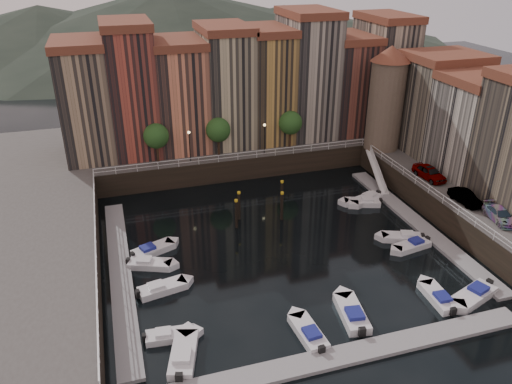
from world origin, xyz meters
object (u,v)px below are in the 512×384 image
object	(u,v)px
gangway	(377,170)
car_b	(465,198)
boat_left_1	(161,288)
corner_tower	(386,97)
boat_left_0	(169,336)
car_a	(429,173)
boat_left_2	(149,264)
mooring_pilings	(260,205)
car_c	(500,215)

from	to	relation	value
gangway	car_b	distance (m)	13.50
boat_left_1	corner_tower	bearing A→B (deg)	19.35
boat_left_0	car_a	distance (m)	36.49
gangway	boat_left_2	size ratio (longest dim) A/B	1.85
mooring_pilings	boat_left_0	bearing A→B (deg)	-127.53
corner_tower	boat_left_1	bearing A→B (deg)	-149.41
car_b	gangway	bearing A→B (deg)	101.03
boat_left_0	mooring_pilings	bearing A→B (deg)	57.89
boat_left_2	mooring_pilings	bearing A→B (deg)	46.41
mooring_pilings	car_c	xyz separation A→B (m)	(21.30, -12.74, 2.00)
mooring_pilings	boat_left_2	bearing A→B (deg)	-155.09
boat_left_2	car_a	xyz separation A→B (m)	(33.65, 4.20, 3.46)
gangway	boat_left_0	xyz separation A→B (m)	(-30.10, -21.13, -1.60)
car_b	boat_left_1	bearing A→B (deg)	-179.14
corner_tower	car_a	distance (m)	12.67
boat_left_2	corner_tower	bearing A→B (deg)	45.87
boat_left_1	gangway	bearing A→B (deg)	15.24
car_c	gangway	bearing A→B (deg)	112.74
mooring_pilings	boat_left_2	size ratio (longest dim) A/B	1.50
boat_left_0	car_c	world-z (taller)	car_c
gangway	car_b	bearing A→B (deg)	-76.58
gangway	mooring_pilings	world-z (taller)	gangway
boat_left_1	car_a	bearing A→B (deg)	3.12
boat_left_1	car_a	size ratio (longest dim) A/B	1.00
gangway	corner_tower	bearing A→B (deg)	57.20
boat_left_1	car_b	size ratio (longest dim) A/B	1.14
mooring_pilings	car_a	size ratio (longest dim) A/B	1.43
mooring_pilings	car_a	world-z (taller)	car_a
boat_left_1	car_c	xyz separation A→B (m)	(33.86, -2.37, 3.30)
car_b	corner_tower	bearing A→B (deg)	88.28
gangway	car_a	xyz separation A→B (m)	(3.11, -6.44, 1.88)
gangway	boat_left_1	world-z (taller)	gangway
boat_left_1	car_a	world-z (taller)	car_a
mooring_pilings	boat_left_1	size ratio (longest dim) A/B	1.43
gangway	car_c	size ratio (longest dim) A/B	1.86
gangway	car_c	world-z (taller)	car_c
mooring_pilings	gangway	bearing A→B (deg)	14.59
gangway	car_a	distance (m)	7.39
boat_left_2	car_c	xyz separation A→B (m)	(34.50, -6.62, 3.31)
boat_left_0	boat_left_1	world-z (taller)	boat_left_1
boat_left_0	car_c	distance (m)	34.45
car_a	boat_left_2	bearing A→B (deg)	-178.12
boat_left_0	car_c	bearing A→B (deg)	11.92
boat_left_0	boat_left_2	bearing A→B (deg)	97.78
corner_tower	car_b	xyz separation A→B (m)	(0.21, -17.52, -6.51)
corner_tower	car_c	distance (m)	22.75
corner_tower	boat_left_1	size ratio (longest dim) A/B	2.94
car_c	boat_left_1	bearing A→B (deg)	-174.20
car_a	car_c	xyz separation A→B (m)	(0.85, -10.82, -0.15)
gangway	boat_left_1	distance (m)	33.44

